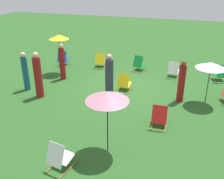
# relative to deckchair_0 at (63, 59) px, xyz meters

# --- Properties ---
(ground_plane) EXTENTS (40.00, 40.00, 0.00)m
(ground_plane) POSITION_rel_deckchair_0_xyz_m (-3.90, 2.16, -0.37)
(ground_plane) COLOR #2D6026
(deckchair_0) EXTENTS (0.56, 0.81, 0.83)m
(deckchair_0) POSITION_rel_deckchair_0_xyz_m (0.00, 0.00, 0.00)
(deckchair_0) COLOR olive
(deckchair_0) RESTS_ON ground
(deckchair_1) EXTENTS (0.66, 0.86, 0.83)m
(deckchair_1) POSITION_rel_deckchair_0_xyz_m (-2.08, -0.29, 0.00)
(deckchair_1) COLOR olive
(deckchair_1) RESTS_ON ground
(deckchair_2) EXTENTS (0.51, 0.78, 0.83)m
(deckchair_2) POSITION_rel_deckchair_0_xyz_m (-4.12, 2.30, 0.00)
(deckchair_2) COLOR olive
(deckchair_2) RESTS_ON ground
(deckchair_3) EXTENTS (0.52, 0.79, 0.83)m
(deckchair_3) POSITION_rel_deckchair_0_xyz_m (-6.00, 0.02, 0.00)
(deckchair_3) COLOR olive
(deckchair_3) RESTS_ON ground
(deckchair_5) EXTENTS (0.61, 0.84, 0.83)m
(deckchair_5) POSITION_rel_deckchair_0_xyz_m (-3.80, 7.55, 0.00)
(deckchair_5) COLOR olive
(deckchair_5) RESTS_ON ground
(deckchair_6) EXTENTS (0.68, 0.87, 0.83)m
(deckchair_6) POSITION_rel_deckchair_0_xyz_m (-8.15, -0.16, 0.00)
(deckchair_6) COLOR olive
(deckchair_6) RESTS_ON ground
(deckchair_7) EXTENTS (0.51, 0.78, 0.83)m
(deckchair_7) POSITION_rel_deckchair_0_xyz_m (-5.98, 4.73, 0.00)
(deckchair_7) COLOR olive
(deckchair_7) RESTS_ON ground
(deckchair_8) EXTENTS (0.66, 0.86, 0.83)m
(deckchair_8) POSITION_rel_deckchair_0_xyz_m (-4.21, -0.40, 0.00)
(deckchair_8) COLOR olive
(deckchair_8) RESTS_ON ground
(umbrella_0) EXTENTS (1.18, 1.18, 1.90)m
(umbrella_0) POSITION_rel_deckchair_0_xyz_m (-4.75, 6.46, 1.39)
(umbrella_0) COLOR black
(umbrella_0) RESTS_ON ground
(umbrella_1) EXTENTS (1.13, 1.13, 1.69)m
(umbrella_1) POSITION_rel_deckchair_0_xyz_m (-7.48, 2.44, 1.21)
(umbrella_1) COLOR black
(umbrella_1) RESTS_ON ground
(umbrella_2) EXTENTS (0.98, 0.98, 1.97)m
(umbrella_2) POSITION_rel_deckchair_0_xyz_m (-0.45, 1.06, 1.48)
(umbrella_2) COLOR black
(umbrella_2) RESTS_ON ground
(person_0) EXTENTS (0.47, 0.47, 1.88)m
(person_0) POSITION_rel_deckchair_0_xyz_m (-3.72, 3.15, 0.52)
(person_0) COLOR #333847
(person_0) RESTS_ON ground
(person_1) EXTENTS (0.38, 0.38, 1.75)m
(person_1) POSITION_rel_deckchair_0_xyz_m (-0.93, 1.82, 0.48)
(person_1) COLOR maroon
(person_1) RESTS_ON ground
(person_2) EXTENTS (0.34, 0.34, 1.70)m
(person_2) POSITION_rel_deckchair_0_xyz_m (-0.00, 3.42, 0.46)
(person_2) COLOR #195972
(person_2) RESTS_ON ground
(person_3) EXTENTS (0.33, 0.33, 1.71)m
(person_3) POSITION_rel_deckchair_0_xyz_m (-6.50, 2.56, 0.45)
(person_3) COLOR maroon
(person_3) RESTS_ON ground
(person_4) EXTENTS (0.40, 0.40, 1.91)m
(person_4) POSITION_rel_deckchair_0_xyz_m (-0.93, 3.88, 0.54)
(person_4) COLOR maroon
(person_4) RESTS_ON ground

